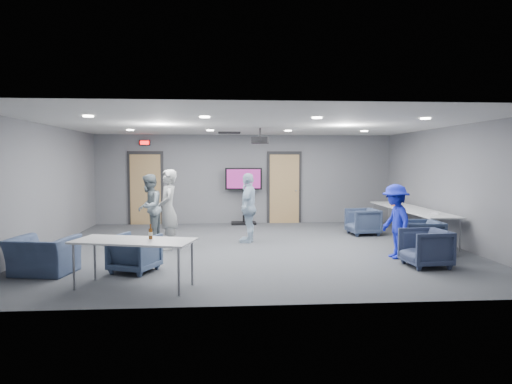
{
  "coord_description": "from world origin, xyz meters",
  "views": [
    {
      "loc": [
        -0.69,
        -9.92,
        1.93
      ],
      "look_at": [
        0.07,
        0.5,
        1.2
      ],
      "focal_mm": 32.0,
      "sensor_mm": 36.0,
      "label": 1
    }
  ],
  "objects": [
    {
      "name": "person_c",
      "position": [
        -0.09,
        0.72,
        0.82
      ],
      "size": [
        0.64,
        1.03,
        1.63
      ],
      "primitive_type": "imported",
      "rotation": [
        0.0,
        0.0,
        -1.84
      ],
      "color": "#A7BFD7",
      "rests_on": "floor"
    },
    {
      "name": "person_a",
      "position": [
        -1.87,
        -0.01,
        0.86
      ],
      "size": [
        0.51,
        0.69,
        1.73
      ],
      "primitive_type": "imported",
      "rotation": [
        0.0,
        0.0,
        -1.41
      ],
      "color": "#9EA19F",
      "rests_on": "floor"
    },
    {
      "name": "door_left",
      "position": [
        -3.0,
        3.95,
        1.07
      ],
      "size": [
        1.06,
        0.17,
        2.24
      ],
      "color": "black",
      "rests_on": "wall_back"
    },
    {
      "name": "table_front_left",
      "position": [
        -2.03,
        -3.0,
        0.68
      ],
      "size": [
        1.93,
        1.18,
        0.73
      ],
      "rotation": [
        0.0,
        0.0,
        -0.26
      ],
      "color": "silver",
      "rests_on": "floor"
    },
    {
      "name": "wrapper",
      "position": [
        4.03,
        -0.08,
        0.75
      ],
      "size": [
        0.23,
        0.2,
        0.04
      ],
      "primitive_type": "cube",
      "rotation": [
        0.0,
        0.0,
        -0.43
      ],
      "color": "silver",
      "rests_on": "table_right_b"
    },
    {
      "name": "exit_sign",
      "position": [
        -3.0,
        3.93,
        2.45
      ],
      "size": [
        0.32,
        0.08,
        0.16
      ],
      "color": "black",
      "rests_on": "wall_back"
    },
    {
      "name": "person_b",
      "position": [
        -2.48,
        1.28,
        0.79
      ],
      "size": [
        0.68,
        0.83,
        1.59
      ],
      "primitive_type": "imported",
      "rotation": [
        0.0,
        0.0,
        -1.67
      ],
      "color": "slate",
      "rests_on": "floor"
    },
    {
      "name": "wall_back",
      "position": [
        0.0,
        4.0,
        1.35
      ],
      "size": [
        9.0,
        0.02,
        2.7
      ],
      "primitive_type": "cube",
      "color": "slate",
      "rests_on": "floor"
    },
    {
      "name": "wall_front",
      "position": [
        0.0,
        -4.0,
        1.35
      ],
      "size": [
        9.0,
        0.02,
        2.7
      ],
      "primitive_type": "cube",
      "color": "slate",
      "rests_on": "floor"
    },
    {
      "name": "bottle_front",
      "position": [
        -1.79,
        -2.94,
        0.82
      ],
      "size": [
        0.06,
        0.06,
        0.23
      ],
      "color": "#603510",
      "rests_on": "table_front_left"
    },
    {
      "name": "table_right_a",
      "position": [
        4.0,
        2.03,
        0.69
      ],
      "size": [
        0.81,
        1.94,
        0.73
      ],
      "rotation": [
        0.0,
        0.0,
        1.57
      ],
      "color": "silver",
      "rests_on": "floor"
    },
    {
      "name": "table_right_b",
      "position": [
        4.0,
        0.13,
        0.69
      ],
      "size": [
        0.78,
        1.86,
        0.73
      ],
      "rotation": [
        0.0,
        0.0,
        1.57
      ],
      "color": "silver",
      "rests_on": "floor"
    },
    {
      "name": "person_d",
      "position": [
        2.7,
        -1.24,
        0.73
      ],
      "size": [
        0.59,
        0.97,
        1.46
      ],
      "primitive_type": "imported",
      "rotation": [
        0.0,
        0.0,
        -1.52
      ],
      "color": "#1D28BE",
      "rests_on": "floor"
    },
    {
      "name": "chair_front_a",
      "position": [
        -2.21,
        -2.0,
        0.33
      ],
      "size": [
        0.93,
        0.94,
        0.66
      ],
      "primitive_type": "imported",
      "rotation": [
        0.0,
        0.0,
        2.74
      ],
      "color": "#3E4E6C",
      "rests_on": "floor"
    },
    {
      "name": "chair_right_c",
      "position": [
        2.97,
        -2.01,
        0.34
      ],
      "size": [
        0.81,
        0.79,
        0.69
      ],
      "primitive_type": "imported",
      "rotation": [
        0.0,
        0.0,
        -1.5
      ],
      "color": "#333C58",
      "rests_on": "floor"
    },
    {
      "name": "wall_left",
      "position": [
        -4.5,
        0.0,
        1.35
      ],
      "size": [
        0.02,
        8.0,
        2.7
      ],
      "primitive_type": "cube",
      "color": "slate",
      "rests_on": "floor"
    },
    {
      "name": "snack_box",
      "position": [
        3.83,
        1.64,
        0.75
      ],
      "size": [
        0.2,
        0.14,
        0.04
      ],
      "primitive_type": "cube",
      "rotation": [
        0.0,
        0.0,
        -0.01
      ],
      "color": "#C25C30",
      "rests_on": "table_right_a"
    },
    {
      "name": "projector",
      "position": [
        0.2,
        0.94,
        2.4
      ],
      "size": [
        0.44,
        0.41,
        0.37
      ],
      "rotation": [
        0.0,
        0.0,
        -0.19
      ],
      "color": "black",
      "rests_on": "ceiling"
    },
    {
      "name": "downlights",
      "position": [
        0.0,
        0.0,
        2.68
      ],
      "size": [
        6.18,
        3.78,
        0.02
      ],
      "color": "white",
      "rests_on": "ceiling"
    },
    {
      "name": "ceiling",
      "position": [
        0.0,
        0.0,
        2.7
      ],
      "size": [
        9.0,
        9.0,
        0.0
      ],
      "primitive_type": "plane",
      "rotation": [
        3.14,
        0.0,
        0.0
      ],
      "color": "silver",
      "rests_on": "wall_back"
    },
    {
      "name": "bottle_right",
      "position": [
        3.87,
        1.9,
        0.84
      ],
      "size": [
        0.08,
        0.08,
        0.29
      ],
      "color": "#603510",
      "rests_on": "table_right_a"
    },
    {
      "name": "wall_right",
      "position": [
        4.5,
        0.0,
        1.35
      ],
      "size": [
        0.02,
        8.0,
        2.7
      ],
      "primitive_type": "cube",
      "color": "slate",
      "rests_on": "floor"
    },
    {
      "name": "chair_front_b",
      "position": [
        -3.73,
        -2.06,
        0.32
      ],
      "size": [
        1.13,
        1.03,
        0.64
      ],
      "primitive_type": "imported",
      "rotation": [
        0.0,
        0.0,
        2.95
      ],
      "color": "#3D4C6A",
      "rests_on": "floor"
    },
    {
      "name": "tv_stand",
      "position": [
        -0.06,
        3.75,
        0.96
      ],
      "size": [
        1.11,
        0.53,
        1.7
      ],
      "color": "black",
      "rests_on": "floor"
    },
    {
      "name": "floor",
      "position": [
        0.0,
        0.0,
        0.0
      ],
      "size": [
        9.0,
        9.0,
        0.0
      ],
      "primitive_type": "plane",
      "color": "#3B3D43",
      "rests_on": "ground"
    },
    {
      "name": "door_right",
      "position": [
        1.2,
        3.95,
        1.07
      ],
      "size": [
        1.06,
        0.17,
        2.24
      ],
      "color": "black",
      "rests_on": "wall_back"
    },
    {
      "name": "chair_right_a",
      "position": [
        2.92,
        1.56,
        0.34
      ],
      "size": [
        0.83,
        0.81,
        0.68
      ],
      "primitive_type": "imported",
      "rotation": [
        0.0,
        0.0,
        -1.46
      ],
      "color": "#333F59",
      "rests_on": "floor"
    },
    {
      "name": "chair_right_b",
      "position": [
        3.35,
        -0.95,
        0.35
      ],
      "size": [
        0.83,
        0.8,
        0.71
      ],
      "primitive_type": "imported",
      "rotation": [
        0.0,
        0.0,
        -1.63
      ],
      "color": "#34405A",
      "rests_on": "floor"
    },
    {
      "name": "hvac_diffuser",
      "position": [
        -0.5,
        2.8,
        2.69
      ],
      "size": [
        0.6,
        0.6,
        0.03
      ],
      "primitive_type": "cube",
      "color": "black",
      "rests_on": "ceiling"
    }
  ]
}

